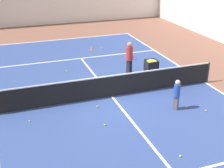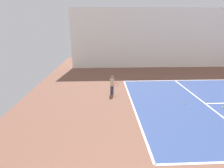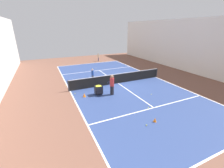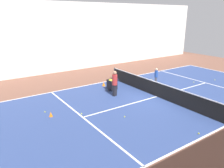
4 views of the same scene
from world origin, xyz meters
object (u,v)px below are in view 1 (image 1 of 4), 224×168
(ball_cart, at_px, (151,64))
(training_cone_0, at_px, (173,70))
(tennis_net, at_px, (112,86))
(child_midcourt, at_px, (177,93))
(training_cone_1, at_px, (92,48))
(coach_at_net, at_px, (129,56))

(ball_cart, xyz_separation_m, training_cone_0, (1.23, -0.06, -0.42))
(tennis_net, xyz_separation_m, ball_cart, (2.76, 1.75, 0.05))
(child_midcourt, bearing_deg, training_cone_1, -18.98)
(coach_at_net, bearing_deg, training_cone_1, 172.62)
(training_cone_0, bearing_deg, training_cone_1, 119.29)
(tennis_net, xyz_separation_m, training_cone_1, (1.06, 6.91, -0.39))
(child_midcourt, bearing_deg, tennis_net, 20.89)
(tennis_net, bearing_deg, training_cone_1, 81.27)
(training_cone_0, xyz_separation_m, training_cone_1, (-2.93, 5.22, -0.02))
(coach_at_net, xyz_separation_m, child_midcourt, (0.32, -4.20, -0.25))
(tennis_net, xyz_separation_m, child_midcourt, (2.05, -1.97, 0.21))
(child_midcourt, height_order, ball_cart, child_midcourt)
(ball_cart, height_order, training_cone_1, ball_cart)
(training_cone_1, bearing_deg, training_cone_0, -60.71)
(coach_at_net, height_order, training_cone_1, coach_at_net)
(child_midcourt, bearing_deg, ball_cart, -36.10)
(coach_at_net, xyz_separation_m, training_cone_1, (-0.67, 4.68, -0.86))
(training_cone_0, height_order, training_cone_1, training_cone_0)
(coach_at_net, bearing_deg, child_midcourt, -11.22)
(child_midcourt, distance_m, ball_cart, 3.79)
(child_midcourt, bearing_deg, coach_at_net, -21.01)
(child_midcourt, xyz_separation_m, training_cone_0, (1.93, 3.66, -0.58))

